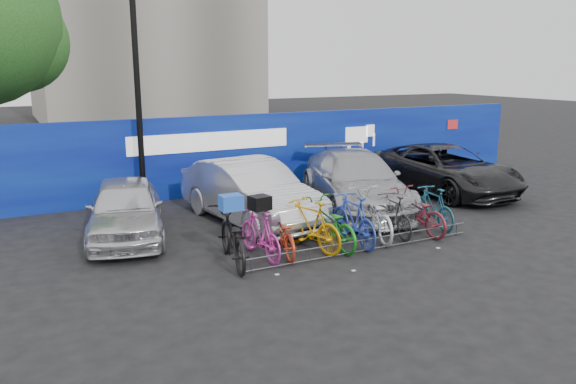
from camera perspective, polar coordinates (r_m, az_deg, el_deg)
ground at (r=12.50m, az=6.13°, el=-5.34°), size 100.00×100.00×0.00m
hoarding at (r=17.41m, az=-4.72°, el=3.93°), size 22.00×0.18×2.40m
lamppost at (r=15.66m, az=-15.04°, el=10.16°), size 0.25×0.50×6.11m
bike_rack at (r=11.99m, az=7.73°, el=-5.38°), size 5.60×0.03×0.30m
car_0 at (r=13.27m, az=-16.17°, el=-1.64°), size 2.48×4.29×1.37m
car_1 at (r=14.00m, az=-3.85°, el=-0.01°), size 2.25×4.91×1.56m
car_2 at (r=15.44m, az=6.84°, el=1.11°), size 3.66×5.72×1.54m
car_3 at (r=18.00m, az=15.59°, el=2.26°), size 2.45×5.26×1.46m
bike_0 at (r=11.17m, az=-5.73°, el=-4.59°), size 1.09×2.20×1.11m
bike_1 at (r=11.49m, az=-2.85°, el=-4.26°), size 0.57×1.72×1.02m
bike_2 at (r=11.70m, az=-0.72°, el=-4.16°), size 0.91×1.85×0.93m
bike_3 at (r=11.94m, az=2.27°, el=-3.37°), size 0.94×1.91×1.11m
bike_4 at (r=12.17m, az=4.15°, el=-3.22°), size 0.76×2.02×1.05m
bike_5 at (r=12.40m, az=6.65°, el=-2.78°), size 0.66×1.92×1.13m
bike_6 at (r=12.93m, az=8.55°, el=-2.28°), size 1.13×2.18×1.09m
bike_7 at (r=13.16m, az=10.65°, el=-2.30°), size 0.71×1.71×1.00m
bike_8 at (r=13.50m, az=12.85°, el=-1.96°), size 0.77×1.99×1.03m
bike_9 at (r=14.06m, az=14.54°, el=-1.50°), size 0.69×1.73×1.01m
cargo_crate at (r=10.98m, az=-5.81°, el=-1.07°), size 0.43×0.33×0.31m
cargo_topcase at (r=11.31m, az=-2.89°, el=-1.10°), size 0.43×0.40×0.28m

